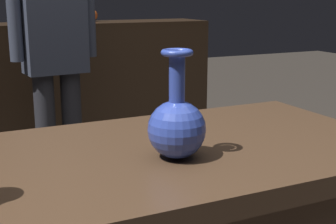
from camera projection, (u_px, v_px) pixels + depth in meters
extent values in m
cube|color=#422D1E|center=(160.00, 159.00, 1.16)|extent=(1.20, 0.64, 0.05)
cube|color=black|center=(22.00, 102.00, 3.16)|extent=(2.60, 0.40, 0.95)
cube|color=black|center=(17.00, 27.00, 3.05)|extent=(2.60, 0.40, 0.04)
sphere|color=#2D429E|center=(177.00, 129.00, 1.08)|extent=(0.13, 0.13, 0.13)
cylinder|color=#2D429E|center=(177.00, 79.00, 1.05)|extent=(0.04, 0.04, 0.12)
torus|color=#2D429E|center=(177.00, 53.00, 1.04)|extent=(0.07, 0.07, 0.01)
sphere|color=#E55B1E|center=(92.00, 15.00, 3.31)|extent=(0.08, 0.08, 0.08)
cylinder|color=#E55B1E|center=(91.00, 4.00, 3.29)|extent=(0.02, 0.02, 0.09)
cylinder|color=#232328|center=(73.00, 138.00, 2.70)|extent=(0.11, 0.11, 0.76)
cylinder|color=#232328|center=(47.00, 142.00, 2.62)|extent=(0.11, 0.11, 0.76)
cube|color=#333847|center=(53.00, 16.00, 2.50)|extent=(0.34, 0.21, 0.60)
cylinder|color=#333847|center=(89.00, 9.00, 2.59)|extent=(0.07, 0.07, 0.51)
cylinder|color=#333847|center=(14.00, 11.00, 2.39)|extent=(0.07, 0.07, 0.51)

